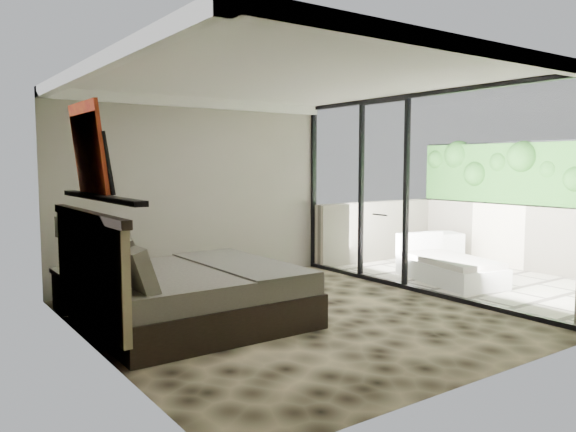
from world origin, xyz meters
TOP-DOWN VIEW (x-y plane):
  - floor at (0.00, 0.00)m, footprint 5.00×5.00m
  - ceiling at (0.00, 0.00)m, footprint 4.50×5.00m
  - back_wall at (0.00, 2.49)m, footprint 4.50×0.02m
  - left_wall at (-2.24, 0.00)m, footprint 0.02×5.00m
  - glass_wall at (2.25, 0.00)m, footprint 0.08×5.00m
  - terrace_slab at (3.75, 0.00)m, footprint 3.00×5.00m
  - parapet_far at (5.10, 0.00)m, footprint 0.30×5.00m
  - foliage_hedge at (5.10, 0.00)m, footprint 0.36×4.60m
  - picture_ledge at (-2.18, 0.10)m, footprint 0.12×2.20m
  - bed at (-1.17, 0.46)m, footprint 2.31×2.23m
  - nightstand at (-1.98, 1.83)m, footprint 0.57×0.57m
  - table_lamp at (-2.04, 1.79)m, footprint 0.36×0.36m
  - abstract_canvas at (-2.19, 0.38)m, footprint 0.13×0.90m
  - framed_print at (-2.14, 0.17)m, footprint 0.11×0.50m
  - ottoman at (4.45, 1.40)m, footprint 0.72×0.72m
  - lounger at (3.20, 0.29)m, footprint 1.23×1.87m

SIDE VIEW (x-z plane):
  - terrace_slab at x=3.75m, z-range -0.12..0.00m
  - floor at x=0.00m, z-range 0.00..0.00m
  - lounger at x=3.20m, z-range -0.13..0.55m
  - nightstand at x=-1.98m, z-range 0.00..0.52m
  - ottoman at x=4.45m, z-range 0.00..0.56m
  - bed at x=-1.17m, z-range -0.27..1.01m
  - parapet_far at x=5.10m, z-range 0.00..1.10m
  - table_lamp at x=-2.04m, z-range 0.61..1.28m
  - back_wall at x=0.00m, z-range 0.00..2.80m
  - left_wall at x=-2.24m, z-range 0.00..2.80m
  - glass_wall at x=2.25m, z-range 0.00..2.80m
  - picture_ledge at x=-2.18m, z-range 1.48..1.52m
  - foliage_hedge at x=5.10m, z-range 1.10..2.20m
  - framed_print at x=-2.14m, z-range 1.53..2.12m
  - abstract_canvas at x=-2.19m, z-range 1.53..2.42m
  - ceiling at x=0.00m, z-range 2.78..2.80m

